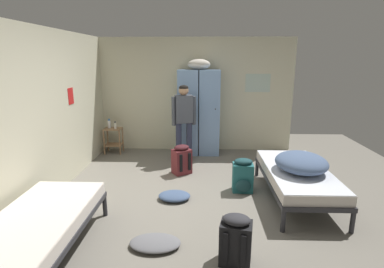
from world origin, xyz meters
TOP-DOWN VIEW (x-y plane):
  - ground_plane at (0.00, 0.00)m, footprint 8.23×8.23m
  - room_backdrop at (-1.16, 1.20)m, footprint 4.38×5.20m
  - locker_bank at (0.08, 2.29)m, footprint 0.90×0.55m
  - shelf_unit at (-1.83, 2.23)m, footprint 0.38×0.30m
  - bed_right at (1.58, 0.02)m, footprint 0.90×1.90m
  - bed_left_front at (-1.58, -1.49)m, footprint 0.90×1.90m
  - bedding_heap at (1.60, -0.08)m, footprint 0.74×0.83m
  - person_traveler at (-0.21, 1.74)m, footprint 0.48×0.28m
  - water_bottle at (-1.91, 2.25)m, footprint 0.07×0.07m
  - lotion_bottle at (-1.76, 2.19)m, footprint 0.05×0.05m
  - backpack_maroon at (-0.22, 1.03)m, footprint 0.40×0.41m
  - backpack_black at (0.51, -1.49)m, footprint 0.36×0.38m
  - backpack_teal at (0.81, 0.27)m, footprint 0.33×0.34m
  - clothes_pile_denim at (-0.26, -0.05)m, footprint 0.48×0.38m
  - clothes_pile_grey at (-0.37, -1.25)m, footprint 0.59×0.39m

SIDE VIEW (x-z plane):
  - ground_plane at x=0.00m, z-range 0.00..0.00m
  - clothes_pile_grey at x=-0.37m, z-range 0.00..0.09m
  - clothes_pile_denim at x=-0.26m, z-range 0.00..0.11m
  - backpack_maroon at x=-0.22m, z-range -0.02..0.53m
  - backpack_black at x=0.51m, z-range -0.02..0.53m
  - backpack_teal at x=0.81m, z-range -0.02..0.53m
  - shelf_unit at x=-1.83m, z-range 0.06..0.63m
  - bed_right at x=1.58m, z-range 0.14..0.63m
  - bed_left_front at x=-1.58m, z-range 0.14..0.63m
  - bedding_heap at x=1.60m, z-range 0.49..0.76m
  - lotion_bottle at x=-1.76m, z-range 0.56..0.72m
  - water_bottle at x=-1.91m, z-range 0.56..0.77m
  - person_traveler at x=-0.21m, z-range 0.16..1.74m
  - locker_bank at x=0.08m, z-range -0.07..2.00m
  - room_backdrop at x=-1.16m, z-range 0.00..2.54m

